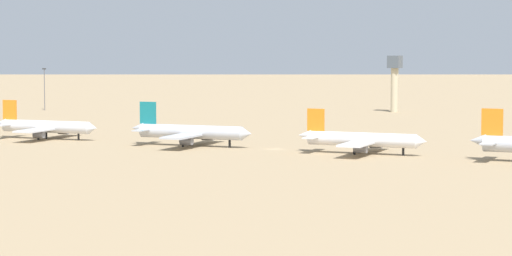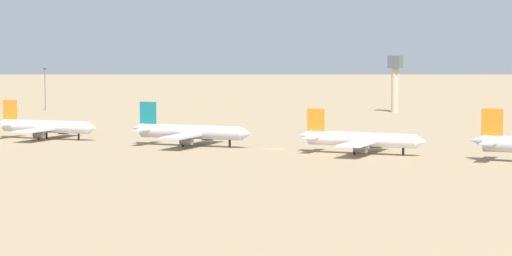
{
  "view_description": "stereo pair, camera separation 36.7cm",
  "coord_description": "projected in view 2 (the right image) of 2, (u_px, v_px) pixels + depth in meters",
  "views": [
    {
      "loc": [
        138.44,
        -266.14,
        29.83
      ],
      "look_at": [
        -4.17,
        -3.21,
        6.0
      ],
      "focal_mm": 75.68,
      "sensor_mm": 36.0,
      "label": 1
    },
    {
      "loc": [
        138.76,
        -265.96,
        29.83
      ],
      "look_at": [
        -4.17,
        -3.21,
        6.0
      ],
      "focal_mm": 75.68,
      "sensor_mm": 36.0,
      "label": 2
    }
  ],
  "objects": [
    {
      "name": "control_tower",
      "position": [
        395.0,
        78.0,
        459.97
      ],
      "size": [
        5.2,
        5.2,
        24.18
      ],
      "color": "#C6B793",
      "rests_on": "ground"
    },
    {
      "name": "ridge_west",
      "position": [
        498.0,
        22.0,
        1220.04
      ],
      "size": [
        311.21,
        267.77,
        106.46
      ],
      "primitive_type": "pyramid",
      "rotation": [
        0.0,
        0.0,
        -0.06
      ],
      "color": "gray",
      "rests_on": "ground"
    },
    {
      "name": "parked_jet_teal_3",
      "position": [
        190.0,
        132.0,
        309.53
      ],
      "size": [
        37.98,
        32.19,
        12.54
      ],
      "rotation": [
        0.0,
        0.0,
        0.12
      ],
      "color": "silver",
      "rests_on": "ground"
    },
    {
      "name": "ground",
      "position": [
        275.0,
        149.0,
        301.36
      ],
      "size": [
        4000.0,
        4000.0,
        0.0
      ],
      "primitive_type": "plane",
      "color": "#9E8460"
    },
    {
      "name": "light_pole_east",
      "position": [
        45.0,
        86.0,
        472.43
      ],
      "size": [
        1.8,
        0.5,
        18.49
      ],
      "color": "#59595E",
      "rests_on": "ground"
    },
    {
      "name": "ridge_far_west",
      "position": [
        246.0,
        31.0,
        1410.35
      ],
      "size": [
        432.67,
        423.06,
        88.41
      ],
      "primitive_type": "pyramid",
      "rotation": [
        0.0,
        0.0,
        0.18
      ],
      "color": "gray",
      "rests_on": "ground"
    },
    {
      "name": "parked_jet_orange_2",
      "position": [
        45.0,
        127.0,
        331.95
      ],
      "size": [
        35.97,
        30.5,
        11.88
      ],
      "rotation": [
        0.0,
        0.0,
        0.13
      ],
      "color": "silver",
      "rests_on": "ground"
    },
    {
      "name": "parked_jet_orange_4",
      "position": [
        361.0,
        140.0,
        287.91
      ],
      "size": [
        35.95,
        30.39,
        11.87
      ],
      "rotation": [
        0.0,
        0.0,
        0.1
      ],
      "color": "white",
      "rests_on": "ground"
    }
  ]
}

